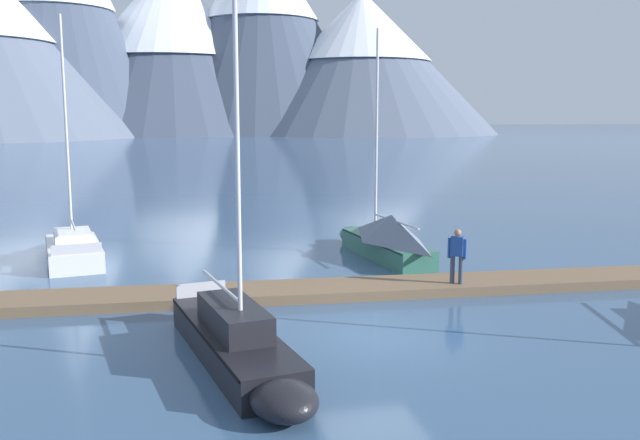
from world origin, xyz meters
TOP-DOWN VIEW (x-y plane):
  - ground_plane at (0.00, 0.00)m, footprint 700.00×700.00m
  - mountain_shoulder_ridge at (-1.60, 193.18)m, footprint 79.86×79.86m
  - mountain_east_summit at (24.54, 189.67)m, footprint 71.78×71.78m
  - mountain_rear_spur at (51.79, 177.87)m, footprint 77.85×77.85m
  - dock at (0.00, 4.00)m, footprint 23.30×3.34m
  - sailboat_nearest_berth at (-8.40, 11.17)m, footprint 2.69×6.25m
  - sailboat_second_berth at (-3.51, -1.34)m, footprint 2.58×7.26m
  - sailboat_mid_dock_port at (3.19, 8.81)m, footprint 2.14×7.07m
  - person_on_dock at (3.68, 3.35)m, footprint 0.49×0.41m

SIDE VIEW (x-z plane):
  - ground_plane at x=0.00m, z-range 0.00..0.00m
  - dock at x=0.00m, z-range 0.00..0.30m
  - sailboat_nearest_berth at x=-8.40m, z-range -4.00..4.99m
  - sailboat_second_berth at x=-3.51m, z-range -3.66..4.71m
  - sailboat_mid_dock_port at x=3.19m, z-range -3.49..5.15m
  - person_on_dock at x=3.68m, z-range 0.42..2.11m
  - mountain_rear_spur at x=51.79m, z-range 1.17..41.28m
  - mountain_shoulder_ridge at x=-1.60m, z-range 1.77..51.16m
  - mountain_east_summit at x=24.54m, z-range 1.45..60.34m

